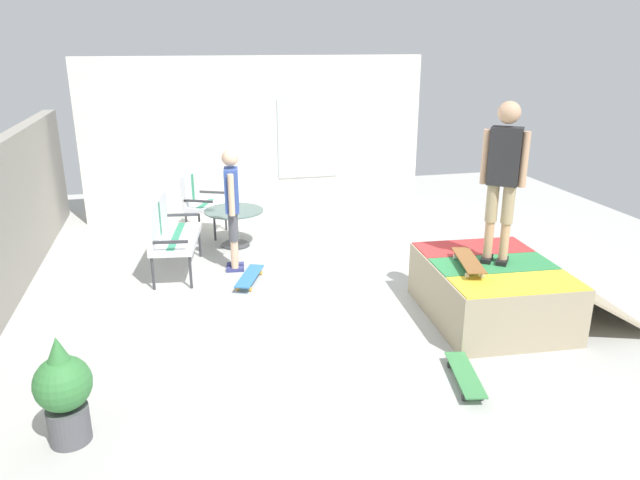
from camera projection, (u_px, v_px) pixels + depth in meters
name	position (u px, v px, depth m)	size (l,w,h in m)	color
ground_plane	(340.00, 293.00, 7.59)	(12.00, 12.00, 0.10)	#B2B2AD
house_facade	(258.00, 137.00, 10.52)	(0.23, 6.00, 2.77)	white
skate_ramp	(493.00, 290.00, 6.73)	(1.85, 2.35, 0.66)	tan
patio_bench	(167.00, 230.00, 7.94)	(1.32, 0.72, 1.02)	#38383D
patio_chair_near_house	(198.00, 198.00, 9.54)	(0.79, 0.75, 1.02)	#38383D
patio_table	(234.00, 221.00, 9.06)	(0.90, 0.90, 0.57)	#38383D
person_watching	(232.00, 201.00, 7.95)	(0.48, 0.27, 1.67)	navy
person_skater	(503.00, 170.00, 6.32)	(0.36, 0.40, 1.77)	black
skateboard_by_bench	(250.00, 276.00, 7.77)	(0.82, 0.48, 0.10)	#3372B2
skateboard_spare	(465.00, 375.00, 5.49)	(0.82, 0.36, 0.10)	#3F8C4C
skateboard_on_ramp	(468.00, 261.00, 6.45)	(0.82, 0.38, 0.10)	brown
potted_plant	(64.00, 390.00, 4.58)	(0.44, 0.44, 0.92)	#515156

